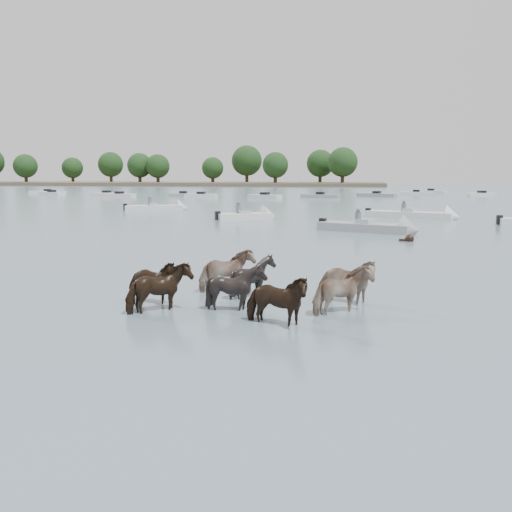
# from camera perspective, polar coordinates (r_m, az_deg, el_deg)

# --- Properties ---
(ground) EXTENTS (400.00, 400.00, 0.00)m
(ground) POSITION_cam_1_polar(r_m,az_deg,el_deg) (12.98, -1.92, -5.91)
(ground) COLOR slate
(ground) RESTS_ON ground
(shoreline) EXTENTS (160.00, 30.00, 1.00)m
(shoreline) POSITION_cam_1_polar(r_m,az_deg,el_deg) (177.85, -13.85, 7.24)
(shoreline) COLOR #4C4233
(shoreline) RESTS_ON ground
(pony_herd) EXTENTS (6.41, 4.55, 1.31)m
(pony_herd) POSITION_cam_1_polar(r_m,az_deg,el_deg) (13.62, -0.90, -3.14)
(pony_herd) COLOR black
(pony_herd) RESTS_ON ground
(swimming_pony) EXTENTS (0.72, 0.44, 0.44)m
(swimming_pony) POSITION_cam_1_polar(r_m,az_deg,el_deg) (27.91, 15.41, 1.68)
(swimming_pony) COLOR black
(swimming_pony) RESTS_ON ground
(motorboat_a) EXTENTS (4.58, 3.56, 1.92)m
(motorboat_a) POSITION_cam_1_polar(r_m,az_deg,el_deg) (40.07, -0.31, 4.10)
(motorboat_a) COLOR silver
(motorboat_a) RESTS_ON ground
(motorboat_b) EXTENTS (5.92, 3.60, 1.92)m
(motorboat_b) POSITION_cam_1_polar(r_m,az_deg,el_deg) (31.88, 12.46, 2.81)
(motorboat_b) COLOR gray
(motorboat_b) RESTS_ON ground
(motorboat_c) EXTENTS (6.92, 3.73, 1.92)m
(motorboat_c) POSITION_cam_1_polar(r_m,az_deg,el_deg) (42.88, 16.55, 4.03)
(motorboat_c) COLOR silver
(motorboat_c) RESTS_ON ground
(motorboat_f) EXTENTS (5.77, 3.45, 1.92)m
(motorboat_f) POSITION_cam_1_polar(r_m,az_deg,el_deg) (51.12, -9.54, 4.90)
(motorboat_f) COLOR silver
(motorboat_f) RESTS_ON ground
(distant_flotilla) EXTENTS (102.31, 28.11, 0.93)m
(distant_flotilla) POSITION_cam_1_polar(r_m,az_deg,el_deg) (84.23, 9.22, 6.25)
(distant_flotilla) COLOR silver
(distant_flotilla) RESTS_ON ground
(treeline) EXTENTS (143.98, 20.91, 12.16)m
(treeline) POSITION_cam_1_polar(r_m,az_deg,el_deg) (177.21, -14.54, 9.17)
(treeline) COLOR #382619
(treeline) RESTS_ON ground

